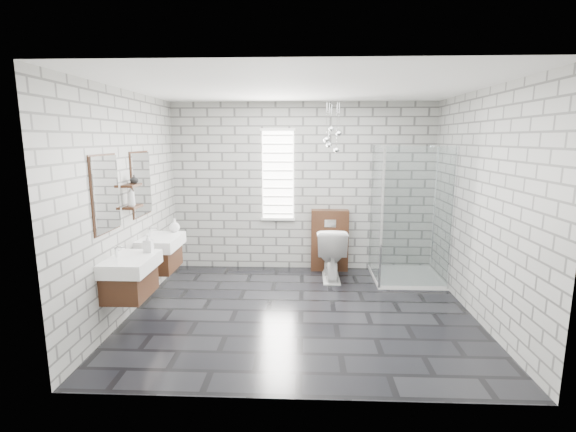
# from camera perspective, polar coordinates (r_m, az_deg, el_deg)

# --- Properties ---
(floor) EXTENTS (4.20, 3.60, 0.02)m
(floor) POSITION_cam_1_polar(r_m,az_deg,el_deg) (5.36, 1.78, -12.96)
(floor) COLOR black
(floor) RESTS_ON ground
(ceiling) EXTENTS (4.20, 3.60, 0.02)m
(ceiling) POSITION_cam_1_polar(r_m,az_deg,el_deg) (4.95, 1.97, 17.27)
(ceiling) COLOR white
(ceiling) RESTS_ON wall_back
(wall_back) EXTENTS (4.20, 0.02, 2.70)m
(wall_back) POSITION_cam_1_polar(r_m,az_deg,el_deg) (6.77, 2.02, 3.93)
(wall_back) COLOR #A4A49F
(wall_back) RESTS_ON floor
(wall_front) EXTENTS (4.20, 0.02, 2.70)m
(wall_front) POSITION_cam_1_polar(r_m,az_deg,el_deg) (3.21, 1.56, -3.52)
(wall_front) COLOR #A4A49F
(wall_front) RESTS_ON floor
(wall_left) EXTENTS (0.02, 3.60, 2.70)m
(wall_left) POSITION_cam_1_polar(r_m,az_deg,el_deg) (5.43, -21.02, 1.58)
(wall_left) COLOR #A4A49F
(wall_left) RESTS_ON floor
(wall_right) EXTENTS (0.02, 3.60, 2.70)m
(wall_right) POSITION_cam_1_polar(r_m,az_deg,el_deg) (5.39, 24.91, 1.25)
(wall_right) COLOR #A4A49F
(wall_right) RESTS_ON floor
(vanity_left) EXTENTS (0.47, 0.70, 1.57)m
(vanity_left) POSITION_cam_1_polar(r_m,az_deg,el_deg) (4.94, -21.12, -6.32)
(vanity_left) COLOR #412414
(vanity_left) RESTS_ON wall_left
(vanity_right) EXTENTS (0.47, 0.70, 1.57)m
(vanity_right) POSITION_cam_1_polar(r_m,az_deg,el_deg) (5.81, -17.33, -3.61)
(vanity_right) COLOR #412414
(vanity_right) RESTS_ON wall_left
(shelf_lower) EXTENTS (0.14, 0.30, 0.03)m
(shelf_lower) POSITION_cam_1_polar(r_m,az_deg,el_deg) (5.35, -20.43, 1.19)
(shelf_lower) COLOR #412414
(shelf_lower) RESTS_ON wall_left
(shelf_upper) EXTENTS (0.14, 0.30, 0.03)m
(shelf_upper) POSITION_cam_1_polar(r_m,az_deg,el_deg) (5.32, -20.60, 3.95)
(shelf_upper) COLOR #412414
(shelf_upper) RESTS_ON wall_left
(window) EXTENTS (0.56, 0.05, 1.48)m
(window) POSITION_cam_1_polar(r_m,az_deg,el_deg) (6.74, -1.39, 5.61)
(window) COLOR white
(window) RESTS_ON wall_back
(cistern_panel) EXTENTS (0.60, 0.20, 1.00)m
(cistern_panel) POSITION_cam_1_polar(r_m,az_deg,el_deg) (6.83, 5.70, -3.31)
(cistern_panel) COLOR #412414
(cistern_panel) RESTS_ON floor
(flush_plate) EXTENTS (0.18, 0.01, 0.12)m
(flush_plate) POSITION_cam_1_polar(r_m,az_deg,el_deg) (6.66, 5.80, -1.02)
(flush_plate) COLOR silver
(flush_plate) RESTS_ON cistern_panel
(shower_enclosure) EXTENTS (1.00, 1.00, 2.03)m
(shower_enclosure) POSITION_cam_1_polar(r_m,az_deg,el_deg) (6.48, 15.36, -4.37)
(shower_enclosure) COLOR white
(shower_enclosure) RESTS_ON floor
(pendant_cluster) EXTENTS (0.28, 0.22, 0.78)m
(pendant_cluster) POSITION_cam_1_polar(r_m,az_deg,el_deg) (6.31, 6.08, 10.45)
(pendant_cluster) COLOR silver
(pendant_cluster) RESTS_ON ceiling
(toilet) EXTENTS (0.46, 0.80, 0.81)m
(toilet) POSITION_cam_1_polar(r_m,az_deg,el_deg) (6.43, 5.90, -5.05)
(toilet) COLOR white
(toilet) RESTS_ON floor
(soap_bottle_a) EXTENTS (0.10, 0.10, 0.21)m
(soap_bottle_a) POSITION_cam_1_polar(r_m,az_deg,el_deg) (5.02, -18.58, -3.53)
(soap_bottle_a) COLOR #B2B2B2
(soap_bottle_a) RESTS_ON vanity_left
(soap_bottle_b) EXTENTS (0.16, 0.16, 0.19)m
(soap_bottle_b) POSITION_cam_1_polar(r_m,az_deg,el_deg) (6.01, -15.28, -1.22)
(soap_bottle_b) COLOR #B2B2B2
(soap_bottle_b) RESTS_ON vanity_right
(soap_bottle_c) EXTENTS (0.10, 0.10, 0.24)m
(soap_bottle_c) POSITION_cam_1_polar(r_m,az_deg,el_deg) (5.27, -20.68, 2.52)
(soap_bottle_c) COLOR #B2B2B2
(soap_bottle_c) RESTS_ON shelf_lower
(vase) EXTENTS (0.12, 0.12, 0.10)m
(vase) POSITION_cam_1_polar(r_m,az_deg,el_deg) (5.37, -20.30, 4.74)
(vase) COLOR #B2B2B2
(vase) RESTS_ON shelf_upper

